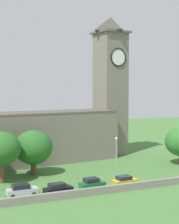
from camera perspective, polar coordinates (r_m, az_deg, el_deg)
ground_plane at (r=73.53m, az=-0.69°, el=-8.93°), size 200.00×200.00×0.00m
church at (r=82.14m, az=-4.10°, el=-1.54°), size 38.14×14.69×33.35m
quay_barrier at (r=58.55m, az=6.11°, el=-11.69°), size 44.19×0.70×1.16m
car_silver at (r=56.07m, az=-10.66°, el=-12.05°), size 4.67×2.20×1.85m
car_black at (r=56.06m, az=-5.02°, el=-12.03°), size 4.54×2.49×1.82m
car_green at (r=58.71m, az=0.40°, el=-11.26°), size 4.17×2.45×1.88m
car_yellow at (r=60.85m, az=5.59°, el=-10.80°), size 4.30×2.31×1.74m
streetlamp_west_mid at (r=62.63m, az=4.25°, el=-6.41°), size 0.44×0.44×7.77m
tree_riverside_west at (r=63.46m, az=-13.72°, el=-5.69°), size 6.50×6.50×8.83m
tree_riverside_east at (r=68.08m, az=-8.87°, el=-5.56°), size 7.10×7.10×8.41m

